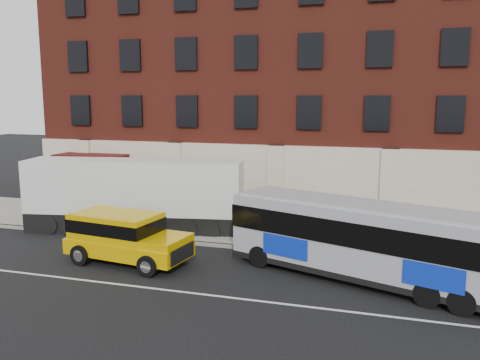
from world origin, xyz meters
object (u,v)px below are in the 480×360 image
(yellow_suv, at_px, (123,235))
(shipping_container, at_px, (134,196))
(sign_pole, at_px, (83,205))
(city_bus, at_px, (368,239))

(yellow_suv, relative_size, shipping_container, 0.50)
(sign_pole, height_order, yellow_suv, sign_pole)
(shipping_container, bearing_deg, yellow_suv, -67.09)
(sign_pole, xyz_separation_m, yellow_suv, (4.10, -3.33, -0.27))
(city_bus, distance_m, shipping_container, 12.39)
(sign_pole, xyz_separation_m, city_bus, (13.88, -2.75, 0.18))
(yellow_suv, bearing_deg, shipping_container, 112.91)
(sign_pole, height_order, city_bus, city_bus)
(sign_pole, distance_m, shipping_container, 2.52)
(shipping_container, bearing_deg, sign_pole, -149.92)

